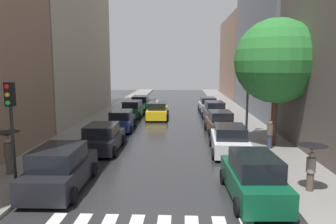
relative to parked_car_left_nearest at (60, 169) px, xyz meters
The scene contains 22 objects.
ground_plane 19.07m from the parked_car_left_nearest, 77.94° to the left, with size 28.00×72.00×0.04m, color #28282A.
sidewalk_left 18.82m from the parked_car_left_nearest, 97.70° to the left, with size 3.00×72.00×0.15m, color gray.
sidewalk_right 21.39m from the parked_car_left_nearest, 60.65° to the left, with size 3.00×72.00×0.15m, color gray.
building_right_mid 28.15m from the parked_car_left_nearest, 55.64° to the left, with size 6.00×18.15×20.46m, color slate.
building_right_far 43.66m from the parked_car_left_nearest, 69.77° to the left, with size 6.00×18.17×12.54m, color #8C6B56.
parked_car_left_nearest is the anchor object (origin of this frame).
parked_car_left_second 6.17m from the parked_car_left_nearest, 87.85° to the left, with size 2.22×4.52×1.62m.
parked_car_left_third 12.48m from the parked_car_left_nearest, 89.19° to the left, with size 2.14×4.42×1.56m.
parked_car_left_fourth 19.13m from the parked_car_left_nearest, 89.81° to the left, with size 2.15×4.46×1.61m.
parked_car_left_fifth 24.75m from the parked_car_left_nearest, 89.72° to the left, with size 2.20×4.68×1.57m.
parked_car_right_nearest 7.75m from the parked_car_left_nearest, ahead, with size 2.12×4.66×1.78m.
parked_car_right_second 9.75m from the parked_car_left_nearest, 37.41° to the left, with size 2.30×4.58×1.64m.
parked_car_right_third 13.76m from the parked_car_left_nearest, 55.47° to the left, with size 2.14×4.26×1.72m.
parked_car_right_fourth 18.72m from the parked_car_left_nearest, 65.01° to the left, with size 2.15×4.58×1.82m.
parked_car_right_fifth 24.10m from the parked_car_left_nearest, 71.17° to the left, with size 2.06×4.24×1.63m.
taxi_midroad 18.06m from the parked_car_left_nearest, 81.66° to the left, with size 2.14×4.50×1.81m.
pedestrian_foreground 12.16m from the parked_car_left_nearest, 32.72° to the left, with size 0.36×0.36×1.71m.
pedestrian_near_tree 10.10m from the parked_car_left_nearest, ahead, with size 1.16×1.16×1.84m.
pedestrian_far_side 3.25m from the parked_car_left_nearest, 155.74° to the left, with size 1.13×1.13×1.96m.
street_tree_right 13.87m from the parked_car_left_nearest, 35.34° to the left, with size 5.15×5.15×7.77m.
traffic_light_left_corner 2.97m from the parked_car_left_nearest, 150.26° to the right, with size 0.30×0.42×4.30m.
lamp_post_right 14.29m from the parked_car_left_nearest, 46.72° to the left, with size 0.60×0.28×6.98m.
Camera 1 is at (1.03, -7.33, 5.08)m, focal length 34.80 mm.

